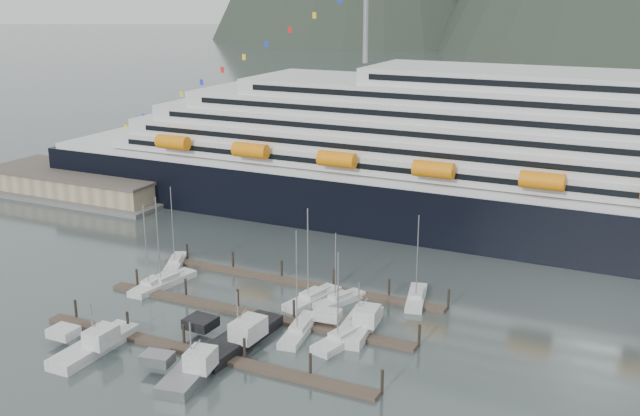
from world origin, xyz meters
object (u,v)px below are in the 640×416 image
Objects in this scene: warehouse at (82,185)px; sailboat_a at (152,286)px; sailboat_c at (313,299)px; trawler_c at (237,337)px; sailboat_d at (300,330)px; sailboat_f at (339,301)px; sailboat_g at (416,298)px; trawler_b at (191,369)px; trawler_a at (93,345)px; sailboat_e at (176,263)px; cruise_ship at (574,178)px; trawler_e at (357,324)px; sailboat_h at (342,340)px; sailboat_b at (166,282)px.

sailboat_a is at bearing -37.61° from warehouse.
trawler_c is at bearing -176.24° from sailboat_c.
sailboat_f is (0.61, 11.36, -0.02)m from sailboat_d.
sailboat_f is 0.82× the size of sailboat_g.
sailboat_c reaches higher than sailboat_a.
sailboat_f is 28.04m from trawler_b.
sailboat_c is at bearing -23.22° from warehouse.
warehouse is 3.05× the size of sailboat_d.
sailboat_c is 26.12m from trawler_b.
sailboat_g is 1.05× the size of trawler_a.
sailboat_g reaches higher than warehouse.
warehouse is at bearing 34.36° from sailboat_e.
sailboat_g is at bearing -113.41° from cruise_ship.
cruise_ship is 54.28m from sailboat_c.
trawler_a is at bearing 122.78° from sailboat_g.
trawler_e reaches higher than warehouse.
sailboat_a is 20.88m from trawler_a.
trawler_c is (-2.66, -16.45, 0.54)m from sailboat_c.
sailboat_a reaches higher than sailboat_h.
warehouse is 53.15m from sailboat_e.
cruise_ship is 14.98× the size of sailboat_e.
trawler_c is at bearing -154.10° from sailboat_e.
sailboat_d is 8.60m from trawler_c.
sailboat_d reaches higher than sailboat_c.
trawler_a is at bearing 118.39° from sailboat_d.
cruise_ship is 78.00m from trawler_b.
trawler_a is 18.00m from trawler_c.
trawler_e is (0.36, 4.10, 0.52)m from sailboat_h.
sailboat_d reaches higher than trawler_c.
sailboat_e is 30.82m from sailboat_f.
trawler_a is at bearing 162.42° from sailboat_f.
warehouse is 2.92× the size of trawler_c.
trawler_c is (-6.38, -17.71, 0.58)m from sailboat_f.
warehouse is at bearing 60.85° from sailboat_g.
cruise_ship reaches higher than sailboat_b.
sailboat_g is 1.05× the size of sailboat_h.
trawler_c reaches higher than trawler_a.
sailboat_h is (-4.18, -17.13, 0.02)m from sailboat_g.
sailboat_c is 11.44m from trawler_e.
trawler_b is 23.61m from trawler_e.
sailboat_b is 1.24× the size of trawler_e.
sailboat_g reaches higher than sailboat_f.
warehouse is 81.86m from sailboat_f.
trawler_c is at bearing 130.95° from sailboat_h.
cruise_ship is at bearing -49.92° from sailboat_a.
sailboat_c is 1.07× the size of sailboat_e.
sailboat_d reaches higher than sailboat_b.
sailboat_a is at bearing 96.25° from sailboat_h.
sailboat_c is 1.32× the size of sailboat_f.
sailboat_b is 1.30× the size of sailboat_f.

